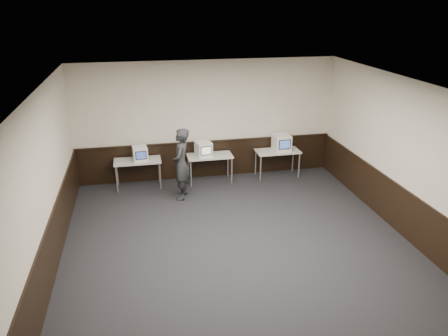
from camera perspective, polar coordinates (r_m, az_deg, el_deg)
The scene contains 17 objects.
floor at distance 8.79m, azimuth 2.24°, elevation -10.76°, with size 8.00×8.00×0.00m, color black.
ceiling at distance 7.59m, azimuth 2.59°, elevation 10.17°, with size 8.00×8.00×0.00m, color white.
back_wall at distance 11.77m, azimuth -2.26°, elevation 6.23°, with size 7.00×7.00×0.00m, color silver.
front_wall at distance 4.80m, azimuth 14.50°, elevation -19.18°, with size 7.00×7.00×0.00m, color silver.
left_wall at distance 8.02m, azimuth -22.70°, elevation -2.89°, with size 8.00×8.00×0.00m, color silver.
right_wall at distance 9.48m, azimuth 23.42°, elevation 0.63°, with size 8.00×8.00×0.00m, color silver.
wainscot_back at distance 12.09m, azimuth -2.17°, elevation 1.16°, with size 6.98×0.04×1.00m, color black.
wainscot_left at distance 8.50m, azimuth -21.51°, elevation -9.67°, with size 0.04×7.98×1.00m, color black.
wainscot_right at distance 9.88m, azimuth 22.40°, elevation -5.36°, with size 0.04×7.98×1.00m, color black.
wainscot_rail at distance 11.90m, azimuth -2.19°, elevation 3.48°, with size 6.98×0.06×0.04m, color black.
desk_left at distance 11.53m, azimuth -11.22°, elevation 0.69°, with size 1.20×0.60×0.75m.
desk_center at distance 11.67m, azimuth -1.88°, elevation 1.36°, with size 1.20×0.60×0.75m.
desk_right at distance 12.11m, azimuth 7.02°, elevation 1.96°, with size 1.20×0.60×0.75m.
emac_left at distance 11.41m, azimuth -10.90°, elevation 1.85°, with size 0.40×0.43×0.37m.
emac_center at distance 11.53m, azimuth -2.69°, elevation 2.49°, with size 0.46×0.48×0.39m.
emac_right at distance 12.05m, azimuth 7.53°, elevation 3.30°, with size 0.46×0.50×0.44m.
person at distance 10.66m, azimuth -5.61°, elevation 0.50°, with size 0.65×0.43×1.79m, color #232528.
Camera 1 is at (-1.82, -7.22, 4.67)m, focal length 35.00 mm.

